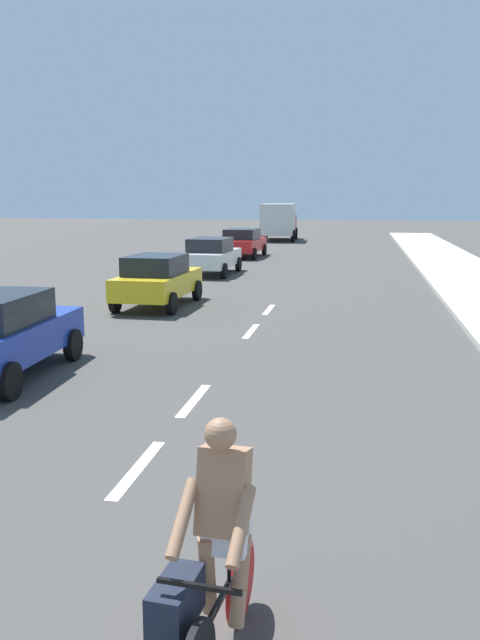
{
  "coord_description": "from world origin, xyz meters",
  "views": [
    {
      "loc": [
        2.59,
        0.08,
        3.26
      ],
      "look_at": [
        0.51,
        11.6,
        1.1
      ],
      "focal_mm": 37.32,
      "sensor_mm": 36.0,
      "label": 1
    }
  ],
  "objects_px": {
    "parked_car_white": "(211,255)",
    "parked_car_red": "(243,242)",
    "cyclist": "(212,558)",
    "parked_car_yellow": "(158,279)",
    "delivery_truck": "(279,221)"
  },
  "relations": [
    {
      "from": "parked_car_white",
      "to": "parked_car_red",
      "type": "height_order",
      "value": "same"
    },
    {
      "from": "parked_car_red",
      "to": "delivery_truck",
      "type": "distance_m",
      "value": 14.98
    },
    {
      "from": "parked_car_white",
      "to": "delivery_truck",
      "type": "xyz_separation_m",
      "value": [
        0.07,
        23.54,
        0.67
      ]
    },
    {
      "from": "cyclist",
      "to": "parked_car_red",
      "type": "bearing_deg",
      "value": -75.06
    },
    {
      "from": "cyclist",
      "to": "parked_car_white",
      "type": "height_order",
      "value": "cyclist"
    },
    {
      "from": "cyclist",
      "to": "parked_car_white",
      "type": "distance_m",
      "value": 24.36
    },
    {
      "from": "parked_car_yellow",
      "to": "delivery_truck",
      "type": "relative_size",
      "value": 0.64
    },
    {
      "from": "parked_car_yellow",
      "to": "parked_car_white",
      "type": "bearing_deg",
      "value": 93.13
    },
    {
      "from": "parked_car_white",
      "to": "parked_car_red",
      "type": "relative_size",
      "value": 0.94
    },
    {
      "from": "cyclist",
      "to": "parked_car_red",
      "type": "height_order",
      "value": "cyclist"
    },
    {
      "from": "parked_car_white",
      "to": "cyclist",
      "type": "bearing_deg",
      "value": -75.86
    },
    {
      "from": "parked_car_white",
      "to": "parked_car_yellow",
      "type": "bearing_deg",
      "value": -86.67
    },
    {
      "from": "delivery_truck",
      "to": "parked_car_red",
      "type": "bearing_deg",
      "value": -93.3
    },
    {
      "from": "cyclist",
      "to": "parked_car_yellow",
      "type": "height_order",
      "value": "cyclist"
    },
    {
      "from": "parked_car_yellow",
      "to": "delivery_truck",
      "type": "xyz_separation_m",
      "value": [
        -0.21,
        32.18,
        0.67
      ]
    }
  ]
}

